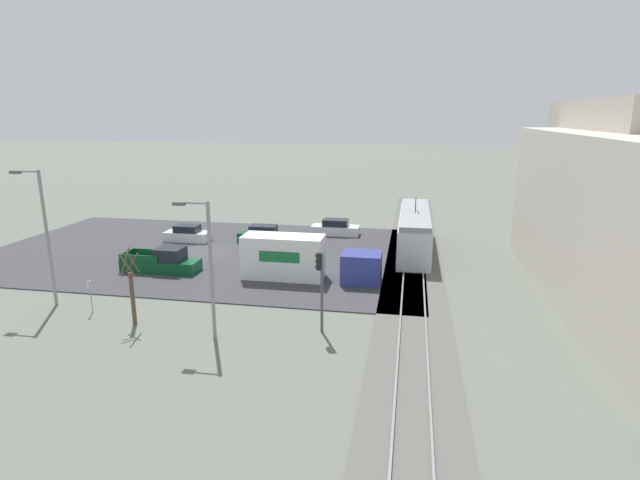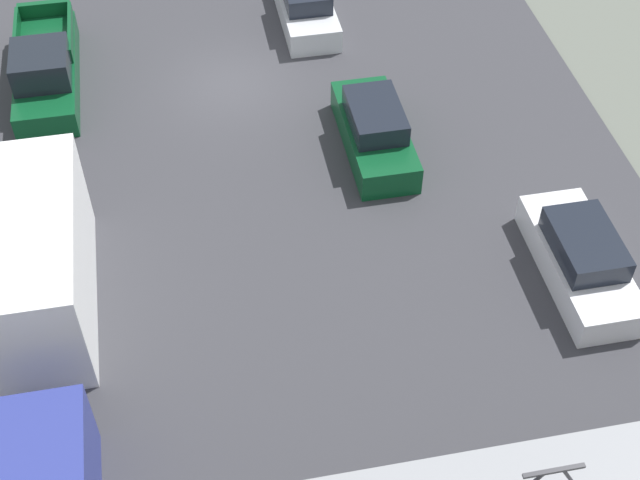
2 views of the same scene
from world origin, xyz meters
The scene contains 14 objects.
ground_plane centered at (0.00, 0.00, 0.00)m, with size 320.00×320.00×0.00m, color #60665B.
road_surface centered at (0.00, 0.00, 0.04)m, with size 22.93×37.67×0.08m.
rail_bed centered at (0.00, 17.90, 0.05)m, with size 64.98×4.40×0.22m.
light_rail_tram centered at (-3.59, 17.90, 1.77)m, with size 13.27×2.68×4.62m.
box_truck centered at (5.80, 9.91, 1.53)m, with size 2.38×10.03×3.15m.
pickup_truck centered at (5.96, -0.97, 0.78)m, with size 1.94×5.89×1.86m.
sedan_car_0 centered at (-3.12, -3.14, 0.70)m, with size 1.81×4.25×1.51m.
sedan_car_1 centered at (-3.95, 4.08, 0.74)m, with size 1.79×4.64×1.60m.
sedan_car_2 centered at (-8.10, 10.24, 0.72)m, with size 1.82×4.69×1.55m.
traffic_light_pole centered at (14.44, 12.85, 2.99)m, with size 0.28×0.47×4.55m.
street_tree centered at (15.37, 2.17, 2.02)m, with size 1.06×0.88×4.45m.
street_lamp_near_crossing centered at (13.55, -4.50, 4.91)m, with size 0.36×1.95×8.55m.
street_lamp_mid_block centered at (16.14, 7.12, 4.35)m, with size 0.36×1.95×7.47m.
no_parking_sign centered at (14.19, -1.34, 1.25)m, with size 0.32×0.08×2.03m.
Camera 1 is at (39.61, 17.46, 11.77)m, focal length 28.00 mm.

